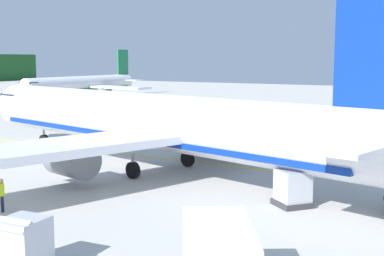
{
  "coord_description": "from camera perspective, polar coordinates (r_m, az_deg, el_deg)",
  "views": [
    {
      "loc": [
        -34.29,
        -0.2,
        7.73
      ],
      "look_at": [
        -3.38,
        17.95,
        2.96
      ],
      "focal_mm": 48.16,
      "sensor_mm": 36.0,
      "label": 1
    }
  ],
  "objects": [
    {
      "name": "airliner_foreground",
      "position": [
        35.9,
        -4.44,
        0.62
      ],
      "size": [
        34.41,
        41.34,
        11.9
      ],
      "color": "white",
      "rests_on": "ground"
    },
    {
      "name": "service_truck_baggage",
      "position": [
        41.1,
        16.68,
        -1.6
      ],
      "size": [
        5.37,
        6.62,
        2.4
      ],
      "color": "white",
      "rests_on": "ground"
    },
    {
      "name": "crew_marshaller",
      "position": [
        28.12,
        -20.32,
        -6.68
      ],
      "size": [
        0.44,
        0.55,
        1.74
      ],
      "color": "#191E33",
      "rests_on": "ground"
    },
    {
      "name": "cargo_container_mid",
      "position": [
        27.96,
        11.13,
        -6.52
      ],
      "size": [
        2.41,
        2.41,
        2.08
      ],
      "color": "#333338",
      "rests_on": "ground"
    },
    {
      "name": "cargo_container_near",
      "position": [
        20.43,
        -18.2,
        -12.09
      ],
      "size": [
        1.93,
        1.93,
        2.08
      ],
      "color": "#333338",
      "rests_on": "ground"
    },
    {
      "name": "airliner_mid_apron",
      "position": [
        105.19,
        -11.89,
        4.75
      ],
      "size": [
        34.71,
        28.86,
        9.91
      ],
      "color": "white",
      "rests_on": "ground"
    },
    {
      "name": "apron_guide_line",
      "position": [
        37.62,
        4.67,
        -4.29
      ],
      "size": [
        0.3,
        60.0,
        0.01
      ],
      "primitive_type": "cube",
      "color": "yellow",
      "rests_on": "ground"
    }
  ]
}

